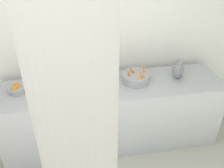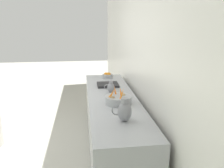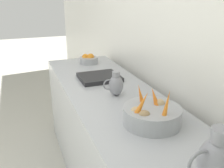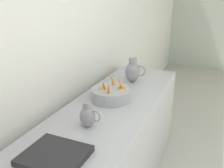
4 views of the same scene
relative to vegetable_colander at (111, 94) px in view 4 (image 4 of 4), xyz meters
name	(u,v)px [view 4 (image 4 of 4)]	position (x,y,z in m)	size (l,w,h in m)	color
tile_wall_left	(79,23)	(-0.40, 0.20, 0.56)	(0.10, 9.18, 3.00)	white
prep_counter	(101,164)	(0.04, -0.30, -0.50)	(0.67, 2.69, 0.89)	#ADAFB5
vegetable_colander	(111,94)	(0.00, 0.00, 0.00)	(0.34, 0.34, 0.23)	#9EA0A5
metal_pitcher_tall	(133,71)	(0.02, 0.53, 0.06)	(0.21, 0.15, 0.25)	gray
metal_pitcher_short	(88,116)	(0.04, -0.47, 0.03)	(0.15, 0.11, 0.18)	gray
counter_sink_basin	(55,156)	(0.04, -0.85, -0.04)	(0.34, 0.30, 0.04)	#232326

